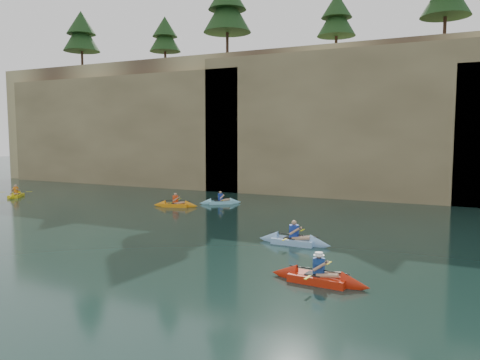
% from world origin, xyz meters
% --- Properties ---
extents(ground, '(160.00, 160.00, 0.00)m').
position_xyz_m(ground, '(0.00, 0.00, 0.00)').
color(ground, black).
rests_on(ground, ground).
extents(cliff, '(70.00, 16.00, 12.00)m').
position_xyz_m(cliff, '(0.00, 30.00, 6.00)').
color(cliff, tan).
rests_on(cliff, ground).
extents(cliff_slab_west, '(26.00, 2.40, 10.56)m').
position_xyz_m(cliff_slab_west, '(-20.00, 22.60, 5.28)').
color(cliff_slab_west, '#95855A').
rests_on(cliff_slab_west, ground).
extents(cliff_slab_center, '(24.00, 2.40, 11.40)m').
position_xyz_m(cliff_slab_center, '(2.00, 22.60, 5.70)').
color(cliff_slab_center, '#95855A').
rests_on(cliff_slab_center, ground).
extents(sea_cave_west, '(4.50, 1.00, 4.00)m').
position_xyz_m(sea_cave_west, '(-18.00, 21.95, 2.00)').
color(sea_cave_west, black).
rests_on(sea_cave_west, ground).
extents(sea_cave_center, '(3.50, 1.00, 3.20)m').
position_xyz_m(sea_cave_center, '(-4.00, 21.95, 1.60)').
color(sea_cave_center, black).
rests_on(sea_cave_center, ground).
extents(sea_cave_east, '(5.00, 1.00, 4.50)m').
position_xyz_m(sea_cave_east, '(10.00, 21.95, 2.25)').
color(sea_cave_east, black).
rests_on(sea_cave_east, ground).
extents(main_kayaker, '(3.43, 2.30, 1.26)m').
position_xyz_m(main_kayaker, '(5.66, 1.75, 0.17)').
color(main_kayaker, red).
rests_on(main_kayaker, ground).
extents(kayaker_orange, '(3.12, 2.23, 1.16)m').
position_xyz_m(kayaker_orange, '(-7.49, 13.08, 0.14)').
color(kayaker_orange, orange).
rests_on(kayaker_orange, ground).
extents(kayaker_ltblue_near, '(3.37, 2.59, 1.33)m').
position_xyz_m(kayaker_ltblue_near, '(3.14, 6.48, 0.16)').
color(kayaker_ltblue_near, '#8CBBEA').
rests_on(kayaker_ltblue_near, ground).
extents(kayaker_yellow, '(2.22, 2.83, 1.20)m').
position_xyz_m(kayaker_yellow, '(-21.19, 11.71, 0.15)').
color(kayaker_yellow, yellow).
rests_on(kayaker_yellow, ground).
extents(kayaker_ltblue_mid, '(2.73, 2.30, 1.11)m').
position_xyz_m(kayaker_ltblue_mid, '(-5.43, 15.54, 0.14)').
color(kayaker_ltblue_mid, '#89D2E5').
rests_on(kayaker_ltblue_mid, ground).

